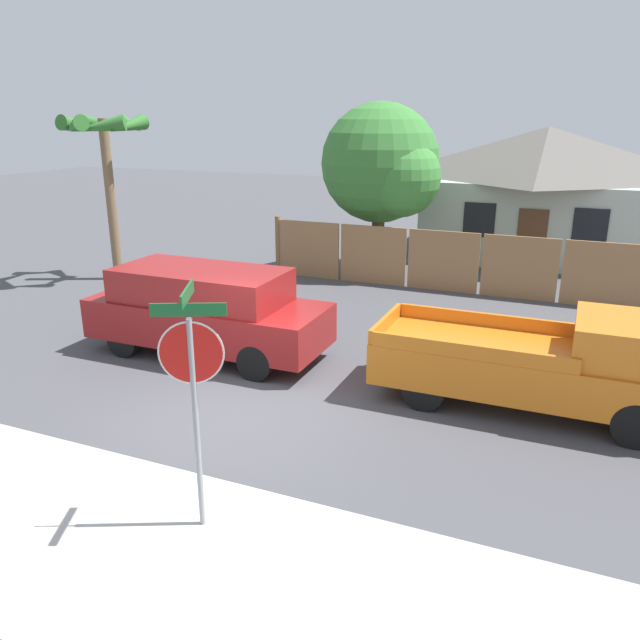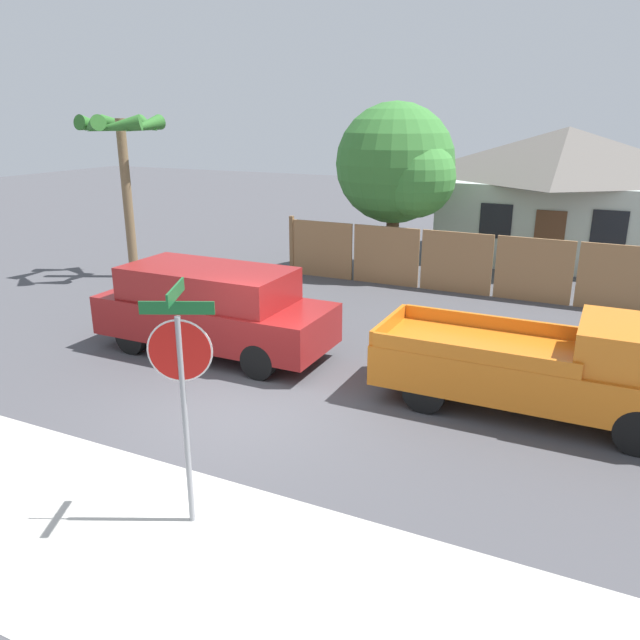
% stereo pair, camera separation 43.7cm
% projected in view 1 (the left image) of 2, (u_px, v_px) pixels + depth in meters
% --- Properties ---
extents(ground_plane, '(80.00, 80.00, 0.00)m').
position_uv_depth(ground_plane, '(240.00, 409.00, 10.66)').
color(ground_plane, '#47474C').
extents(sidewalk_strip, '(36.00, 3.20, 0.01)m').
position_uv_depth(sidewalk_strip, '(90.00, 532.00, 7.51)').
color(sidewalk_strip, beige).
rests_on(sidewalk_strip, ground).
extents(wooden_fence, '(12.60, 0.12, 1.81)m').
position_uv_depth(wooden_fence, '(480.00, 264.00, 17.20)').
color(wooden_fence, '#997047').
rests_on(wooden_fence, ground).
extents(house, '(7.96, 5.96, 4.42)m').
position_uv_depth(house, '(542.00, 190.00, 21.70)').
color(house, '#B2C1B7').
rests_on(house, ground).
extents(oak_tree, '(3.81, 3.63, 5.20)m').
position_uv_depth(oak_tree, '(384.00, 166.00, 19.00)').
color(oak_tree, brown).
rests_on(oak_tree, ground).
extents(palm_tree, '(2.39, 2.59, 4.80)m').
position_uv_depth(palm_tree, '(105.00, 140.00, 17.86)').
color(palm_tree, brown).
rests_on(palm_tree, ground).
extents(red_suv, '(4.99, 1.89, 1.82)m').
position_uv_depth(red_suv, '(206.00, 309.00, 12.85)').
color(red_suv, maroon).
rests_on(red_suv, ground).
extents(orange_pickup, '(5.24, 1.87, 1.73)m').
position_uv_depth(orange_pickup, '(548.00, 363.00, 10.41)').
color(orange_pickup, orange).
rests_on(orange_pickup, ground).
extents(stop_sign, '(0.77, 0.70, 3.02)m').
position_uv_depth(stop_sign, '(193.00, 372.00, 7.04)').
color(stop_sign, gray).
rests_on(stop_sign, ground).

